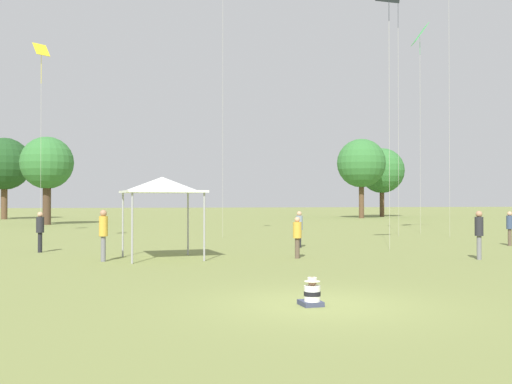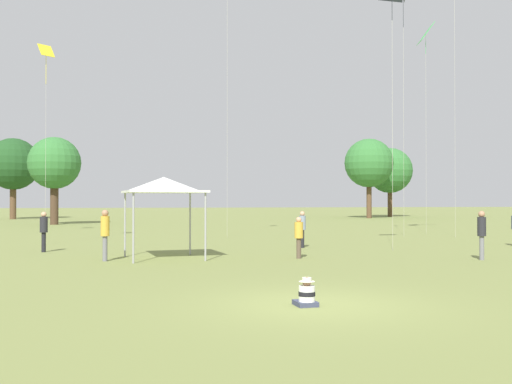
{
  "view_description": "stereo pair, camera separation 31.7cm",
  "coord_description": "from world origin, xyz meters",
  "px_view_note": "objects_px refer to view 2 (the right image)",
  "views": [
    {
      "loc": [
        -3.73,
        -12.03,
        2.2
      ],
      "look_at": [
        -0.07,
        6.64,
        2.44
      ],
      "focal_mm": 42.0,
      "sensor_mm": 36.0,
      "label": 1
    },
    {
      "loc": [
        -3.42,
        -12.09,
        2.2
      ],
      "look_at": [
        -0.07,
        6.64,
        2.44
      ],
      "focal_mm": 42.0,
      "sensor_mm": 36.0,
      "label": 2
    }
  ],
  "objects_px": {
    "person_standing_3": "(302,226)",
    "distant_tree_1": "(390,171)",
    "kite_0": "(46,60)",
    "canopy_tent": "(164,185)",
    "person_standing_7": "(482,230)",
    "person_standing_1": "(105,230)",
    "distant_tree_2": "(13,164)",
    "distant_tree_3": "(54,164)",
    "seated_toddler": "(306,294)",
    "distant_tree_0": "(369,163)",
    "person_standing_2": "(44,228)",
    "kite_2": "(403,7)",
    "kite_4": "(426,37)",
    "person_standing_0": "(299,234)"
  },
  "relations": [
    {
      "from": "person_standing_1",
      "to": "person_standing_0",
      "type": "bearing_deg",
      "value": 102.5
    },
    {
      "from": "seated_toddler",
      "to": "person_standing_1",
      "type": "xyz_separation_m",
      "value": [
        -4.74,
        9.96,
        0.88
      ]
    },
    {
      "from": "person_standing_7",
      "to": "distant_tree_1",
      "type": "relative_size",
      "value": 0.2
    },
    {
      "from": "person_standing_1",
      "to": "distant_tree_1",
      "type": "bearing_deg",
      "value": 162.09
    },
    {
      "from": "person_standing_3",
      "to": "canopy_tent",
      "type": "relative_size",
      "value": 0.52
    },
    {
      "from": "person_standing_3",
      "to": "distant_tree_2",
      "type": "height_order",
      "value": "distant_tree_2"
    },
    {
      "from": "distant_tree_1",
      "to": "distant_tree_2",
      "type": "height_order",
      "value": "distant_tree_2"
    },
    {
      "from": "seated_toddler",
      "to": "person_standing_0",
      "type": "xyz_separation_m",
      "value": [
        2.31,
        9.71,
        0.68
      ]
    },
    {
      "from": "distant_tree_2",
      "to": "seated_toddler",
      "type": "bearing_deg",
      "value": -72.78
    },
    {
      "from": "person_standing_3",
      "to": "kite_2",
      "type": "relative_size",
      "value": 0.11
    },
    {
      "from": "person_standing_7",
      "to": "distant_tree_1",
      "type": "bearing_deg",
      "value": 113.87
    },
    {
      "from": "distant_tree_3",
      "to": "kite_0",
      "type": "bearing_deg",
      "value": -82.51
    },
    {
      "from": "kite_0",
      "to": "person_standing_1",
      "type": "bearing_deg",
      "value": -64.22
    },
    {
      "from": "person_standing_1",
      "to": "kite_2",
      "type": "height_order",
      "value": "kite_2"
    },
    {
      "from": "person_standing_2",
      "to": "canopy_tent",
      "type": "relative_size",
      "value": 0.52
    },
    {
      "from": "person_standing_1",
      "to": "person_standing_3",
      "type": "relative_size",
      "value": 1.1
    },
    {
      "from": "person_standing_1",
      "to": "distant_tree_0",
      "type": "xyz_separation_m",
      "value": [
        27.02,
        44.89,
        5.33
      ]
    },
    {
      "from": "person_standing_3",
      "to": "canopy_tent",
      "type": "bearing_deg",
      "value": -164.37
    },
    {
      "from": "person_standing_7",
      "to": "kite_4",
      "type": "relative_size",
      "value": 0.13
    },
    {
      "from": "kite_0",
      "to": "canopy_tent",
      "type": "bearing_deg",
      "value": -52.25
    },
    {
      "from": "person_standing_1",
      "to": "kite_0",
      "type": "bearing_deg",
      "value": -144.4
    },
    {
      "from": "distant_tree_2",
      "to": "distant_tree_3",
      "type": "height_order",
      "value": "distant_tree_2"
    },
    {
      "from": "kite_2",
      "to": "distant_tree_3",
      "type": "height_order",
      "value": "kite_2"
    },
    {
      "from": "person_standing_7",
      "to": "distant_tree_0",
      "type": "height_order",
      "value": "distant_tree_0"
    },
    {
      "from": "person_standing_3",
      "to": "distant_tree_3",
      "type": "xyz_separation_m",
      "value": [
        -15.05,
        28.23,
        4.33
      ]
    },
    {
      "from": "person_standing_2",
      "to": "kite_0",
      "type": "distance_m",
      "value": 9.52
    },
    {
      "from": "seated_toddler",
      "to": "person_standing_0",
      "type": "distance_m",
      "value": 10.01
    },
    {
      "from": "person_standing_7",
      "to": "kite_0",
      "type": "height_order",
      "value": "kite_0"
    },
    {
      "from": "person_standing_7",
      "to": "distant_tree_0",
      "type": "xyz_separation_m",
      "value": [
        13.59,
        46.9,
        5.36
      ]
    },
    {
      "from": "kite_4",
      "to": "distant_tree_1",
      "type": "distance_m",
      "value": 38.78
    },
    {
      "from": "person_standing_0",
      "to": "kite_4",
      "type": "height_order",
      "value": "kite_4"
    },
    {
      "from": "kite_4",
      "to": "canopy_tent",
      "type": "bearing_deg",
      "value": 6.07
    },
    {
      "from": "person_standing_1",
      "to": "person_standing_7",
      "type": "bearing_deg",
      "value": 96.01
    },
    {
      "from": "person_standing_7",
      "to": "canopy_tent",
      "type": "xyz_separation_m",
      "value": [
        -11.35,
        2.54,
        1.63
      ]
    },
    {
      "from": "kite_2",
      "to": "distant_tree_0",
      "type": "relative_size",
      "value": 1.59
    },
    {
      "from": "distant_tree_0",
      "to": "distant_tree_2",
      "type": "distance_m",
      "value": 40.64
    },
    {
      "from": "seated_toddler",
      "to": "distant_tree_0",
      "type": "height_order",
      "value": "distant_tree_0"
    },
    {
      "from": "kite_2",
      "to": "kite_4",
      "type": "xyz_separation_m",
      "value": [
        2.62,
        2.44,
        -1.02
      ]
    },
    {
      "from": "person_standing_3",
      "to": "distant_tree_1",
      "type": "relative_size",
      "value": 0.19
    },
    {
      "from": "seated_toddler",
      "to": "kite_4",
      "type": "relative_size",
      "value": 0.04
    },
    {
      "from": "person_standing_0",
      "to": "distant_tree_3",
      "type": "height_order",
      "value": "distant_tree_3"
    },
    {
      "from": "person_standing_3",
      "to": "kite_2",
      "type": "bearing_deg",
      "value": 24.48
    },
    {
      "from": "person_standing_1",
      "to": "seated_toddler",
      "type": "bearing_deg",
      "value": 39.96
    },
    {
      "from": "person_standing_2",
      "to": "kite_0",
      "type": "bearing_deg",
      "value": 22.79
    },
    {
      "from": "canopy_tent",
      "to": "kite_2",
      "type": "distance_m",
      "value": 21.16
    },
    {
      "from": "distant_tree_2",
      "to": "person_standing_2",
      "type": "bearing_deg",
      "value": -76.53
    },
    {
      "from": "kite_4",
      "to": "distant_tree_3",
      "type": "height_order",
      "value": "kite_4"
    },
    {
      "from": "person_standing_2",
      "to": "distant_tree_3",
      "type": "relative_size",
      "value": 0.22
    },
    {
      "from": "distant_tree_3",
      "to": "person_standing_7",
      "type": "bearing_deg",
      "value": -60.01
    },
    {
      "from": "person_standing_2",
      "to": "person_standing_7",
      "type": "height_order",
      "value": "person_standing_7"
    }
  ]
}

